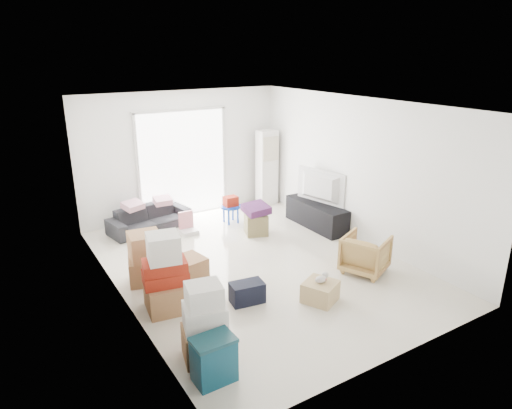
{
  "coord_description": "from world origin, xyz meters",
  "views": [
    {
      "loc": [
        -3.7,
        -6.02,
        3.48
      ],
      "look_at": [
        0.14,
        0.2,
        1.0
      ],
      "focal_mm": 32.0,
      "sensor_mm": 36.0,
      "label": 1
    }
  ],
  "objects": [
    {
      "name": "toy_walker",
      "position": [
        -0.41,
        1.9,
        0.12
      ],
      "size": [
        0.33,
        0.29,
        0.44
      ],
      "rotation": [
        0.0,
        0.0,
        0.03
      ],
      "color": "silver",
      "rests_on": "room_shell"
    },
    {
      "name": "sofa",
      "position": [
        -0.98,
        2.5,
        0.32
      ],
      "size": [
        1.71,
        0.77,
        0.65
      ],
      "primitive_type": "imported",
      "rotation": [
        0.0,
        0.0,
        0.18
      ],
      "color": "black",
      "rests_on": "room_shell"
    },
    {
      "name": "box_stack_c",
      "position": [
        -1.77,
        0.37,
        0.4
      ],
      "size": [
        0.65,
        0.59,
        0.82
      ],
      "rotation": [
        0.0,
        0.0,
        -0.21
      ],
      "color": "#925E42",
      "rests_on": "room_shell"
    },
    {
      "name": "armchair",
      "position": [
        1.4,
        -1.17,
        0.35
      ],
      "size": [
        0.85,
        0.88,
        0.7
      ],
      "primitive_type": "imported",
      "rotation": [
        0.0,
        0.0,
        1.99
      ],
      "color": "tan",
      "rests_on": "room_shell"
    },
    {
      "name": "plush_bunny",
      "position": [
        0.21,
        -1.5,
        0.35
      ],
      "size": [
        0.25,
        0.14,
        0.12
      ],
      "rotation": [
        0.0,
        0.0,
        -0.1
      ],
      "color": "#B2ADA8",
      "rests_on": "wood_crate"
    },
    {
      "name": "box_stack_a",
      "position": [
        -1.8,
        -1.81,
        0.43
      ],
      "size": [
        0.62,
        0.56,
        0.97
      ],
      "rotation": [
        0.0,
        0.0,
        -0.19
      ],
      "color": "#925E42",
      "rests_on": "room_shell"
    },
    {
      "name": "kids_table",
      "position": [
        0.6,
        1.97,
        0.41
      ],
      "size": [
        0.44,
        0.44,
        0.58
      ],
      "rotation": [
        0.0,
        0.0,
        0.22
      ],
      "color": "#0D3AB8",
      "rests_on": "room_shell"
    },
    {
      "name": "television",
      "position": [
        2.0,
        0.85,
        0.59
      ],
      "size": [
        0.93,
        1.3,
        0.15
      ],
      "primitive_type": "imported",
      "rotation": [
        0.0,
        0.0,
        1.8
      ],
      "color": "black",
      "rests_on": "tv_console"
    },
    {
      "name": "room_shell",
      "position": [
        0.0,
        0.0,
        1.35
      ],
      "size": [
        4.98,
        6.48,
        3.18
      ],
      "color": "beige",
      "rests_on": "ground"
    },
    {
      "name": "pillow_left",
      "position": [
        -1.3,
        2.5,
        0.71
      ],
      "size": [
        0.46,
        0.42,
        0.12
      ],
      "primitive_type": "cube",
      "rotation": [
        0.0,
        0.0,
        0.37
      ],
      "color": "#C992A8",
      "rests_on": "sofa"
    },
    {
      "name": "blanket",
      "position": [
        0.73,
        1.16,
        0.49
      ],
      "size": [
        0.49,
        0.49,
        0.14
      ],
      "primitive_type": "cube",
      "rotation": [
        0.0,
        0.0,
        -0.06
      ],
      "color": "#4F2256",
      "rests_on": "ottoman"
    },
    {
      "name": "pillow_right",
      "position": [
        -0.69,
        2.49,
        0.7
      ],
      "size": [
        0.32,
        0.26,
        0.11
      ],
      "primitive_type": "cube",
      "rotation": [
        0.0,
        0.0,
        -0.06
      ],
      "color": "#C992A8",
      "rests_on": "sofa"
    },
    {
      "name": "duffel_bag",
      "position": [
        -0.75,
        -0.98,
        0.15
      ],
      "size": [
        0.52,
        0.36,
        0.31
      ],
      "primitive_type": "cube",
      "rotation": [
        0.0,
        0.0,
        -0.15
      ],
      "color": "black",
      "rests_on": "room_shell"
    },
    {
      "name": "ottoman",
      "position": [
        0.73,
        1.16,
        0.21
      ],
      "size": [
        0.54,
        0.54,
        0.42
      ],
      "primitive_type": "cube",
      "rotation": [
        0.0,
        0.0,
        -0.35
      ],
      "color": "olive",
      "rests_on": "room_shell"
    },
    {
      "name": "box_stack_b",
      "position": [
        -1.8,
        -0.55,
        0.49
      ],
      "size": [
        0.67,
        0.63,
        1.14
      ],
      "rotation": [
        0.0,
        0.0,
        -0.22
      ],
      "color": "#925E42",
      "rests_on": "room_shell"
    },
    {
      "name": "wood_crate",
      "position": [
        0.18,
        -1.51,
        0.15
      ],
      "size": [
        0.59,
        0.59,
        0.3
      ],
      "primitive_type": "cube",
      "rotation": [
        0.0,
        0.0,
        0.45
      ],
      "color": "tan",
      "rests_on": "room_shell"
    },
    {
      "name": "loose_box",
      "position": [
        -1.2,
        0.06,
        0.2
      ],
      "size": [
        0.55,
        0.55,
        0.39
      ],
      "primitive_type": "cube",
      "rotation": [
        0.0,
        0.0,
        0.19
      ],
      "color": "#925E42",
      "rests_on": "room_shell"
    },
    {
      "name": "storage_bins",
      "position": [
        -1.9,
        -2.22,
        0.27
      ],
      "size": [
        0.47,
        0.33,
        0.54
      ],
      "rotation": [
        0.0,
        0.0,
        0.01
      ],
      "color": "#0C3F55",
      "rests_on": "room_shell"
    },
    {
      "name": "ac_tower",
      "position": [
        1.95,
        2.65,
        0.88
      ],
      "size": [
        0.45,
        0.3,
        1.75
      ],
      "primitive_type": "cube",
      "color": "silver",
      "rests_on": "room_shell"
    },
    {
      "name": "tv_console",
      "position": [
        2.0,
        0.85,
        0.26
      ],
      "size": [
        0.46,
        1.53,
        0.51
      ],
      "primitive_type": "cube",
      "color": "black",
      "rests_on": "room_shell"
    },
    {
      "name": "sliding_door",
      "position": [
        0.0,
        2.98,
        1.24
      ],
      "size": [
        2.1,
        0.04,
        2.33
      ],
      "color": "white",
      "rests_on": "room_shell"
    }
  ]
}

